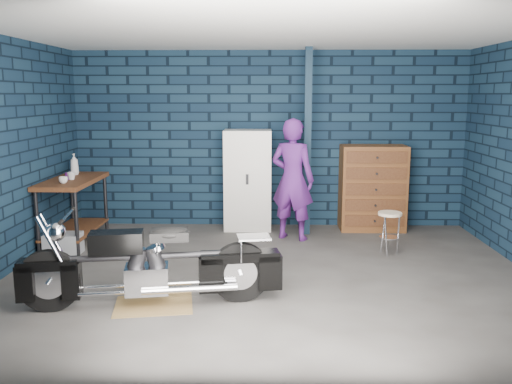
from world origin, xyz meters
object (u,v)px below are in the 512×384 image
(motorcycle, at_px, (152,259))
(person, at_px, (293,179))
(tool_chest, at_px, (373,188))
(shop_stool, at_px, (389,233))
(storage_bin, at_px, (63,244))
(locker, at_px, (248,180))
(workbench, at_px, (74,212))

(motorcycle, distance_m, person, 2.95)
(tool_chest, height_order, shop_stool, tool_chest)
(person, bearing_deg, storage_bin, 39.74)
(locker, height_order, shop_stool, locker)
(workbench, bearing_deg, shop_stool, -5.34)
(motorcycle, xyz_separation_m, locker, (0.81, 3.11, 0.28))
(workbench, xyz_separation_m, tool_chest, (4.25, 0.91, 0.19))
(workbench, xyz_separation_m, shop_stool, (4.23, -0.40, -0.18))
(workbench, xyz_separation_m, person, (3.01, 0.34, 0.40))
(storage_bin, height_order, locker, locker)
(storage_bin, height_order, shop_stool, shop_stool)
(tool_chest, bearing_deg, motorcycle, -130.95)
(person, height_order, storage_bin, person)
(locker, bearing_deg, tool_chest, 0.00)
(motorcycle, height_order, tool_chest, tool_chest)
(workbench, distance_m, person, 3.05)
(workbench, distance_m, locker, 2.54)
(storage_bin, relative_size, tool_chest, 0.34)
(tool_chest, bearing_deg, locker, 180.00)
(person, distance_m, tool_chest, 1.38)
(workbench, bearing_deg, locker, 21.13)
(motorcycle, distance_m, tool_chest, 4.12)
(workbench, distance_m, shop_stool, 4.25)
(person, bearing_deg, shop_stool, 173.19)
(person, height_order, tool_chest, person)
(person, bearing_deg, tool_chest, -131.01)
(workbench, xyz_separation_m, storage_bin, (0.02, -0.50, -0.32))
(workbench, relative_size, locker, 0.92)
(person, relative_size, storage_bin, 3.91)
(storage_bin, height_order, tool_chest, tool_chest)
(workbench, height_order, shop_stool, workbench)
(motorcycle, xyz_separation_m, tool_chest, (2.70, 3.11, 0.17))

